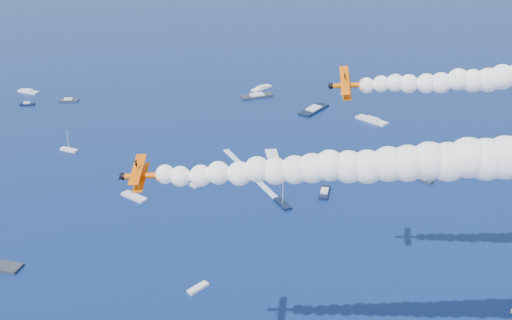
{
  "coord_description": "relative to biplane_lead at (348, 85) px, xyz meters",
  "views": [
    {
      "loc": [
        4.38,
        -72.94,
        92.68
      ],
      "look_at": [
        -5.32,
        24.22,
        46.31
      ],
      "focal_mm": 47.04,
      "sensor_mm": 36.0,
      "label": 1
    }
  ],
  "objects": [
    {
      "name": "smoke_trail_trail",
      "position": [
        1.13,
        -28.59,
        -1.68
      ],
      "size": [
        61.49,
        12.89,
        11.16
      ],
      "primitive_type": null,
      "rotation": [
        0.0,
        0.0,
        3.2
      ],
      "color": "white"
    },
    {
      "name": "boat_wakes",
      "position": [
        43.84,
        105.92,
        -54.27
      ],
      "size": [
        150.83,
        102.33,
        0.04
      ],
      "color": "white",
      "rests_on": "ground"
    },
    {
      "name": "spectator_boats",
      "position": [
        -17.01,
        78.05,
        -53.95
      ],
      "size": [
        242.45,
        163.21,
        0.7
      ],
      "color": "silver",
      "rests_on": "ground"
    },
    {
      "name": "biplane_lead",
      "position": [
        0.0,
        0.0,
        0.0
      ],
      "size": [
        7.08,
        8.61,
        7.39
      ],
      "primitive_type": null,
      "rotation": [
        -0.43,
        0.07,
        3.18
      ],
      "color": "#F25F05"
    },
    {
      "name": "biplane_trail",
      "position": [
        -29.13,
        -30.25,
        -3.99
      ],
      "size": [
        7.01,
        8.11,
        5.97
      ],
      "primitive_type": null,
      "rotation": [
        -0.19,
        0.07,
        3.2
      ],
      "color": "#F35B05"
    }
  ]
}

